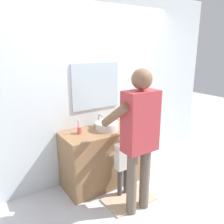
# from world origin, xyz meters

# --- Properties ---
(ground_plane) EXTENTS (14.00, 14.00, 0.00)m
(ground_plane) POSITION_xyz_m (0.00, 0.00, 0.00)
(ground_plane) COLOR silver
(back_wall) EXTENTS (4.40, 0.10, 2.70)m
(back_wall) POSITION_xyz_m (0.00, 0.62, 1.35)
(back_wall) COLOR silver
(back_wall) RESTS_ON ground
(vanity_cabinet) EXTENTS (1.25, 0.54, 0.81)m
(vanity_cabinet) POSITION_xyz_m (0.00, 0.30, 0.41)
(vanity_cabinet) COLOR olive
(vanity_cabinet) RESTS_ON ground
(sink_basin) EXTENTS (0.32, 0.32, 0.11)m
(sink_basin) POSITION_xyz_m (0.00, 0.28, 0.87)
(sink_basin) COLOR silver
(sink_basin) RESTS_ON vanity_cabinet
(faucet) EXTENTS (0.18, 0.14, 0.18)m
(faucet) POSITION_xyz_m (0.00, 0.48, 0.89)
(faucet) COLOR #B7BABF
(faucet) RESTS_ON vanity_cabinet
(toothbrush_cup) EXTENTS (0.07, 0.07, 0.21)m
(toothbrush_cup) POSITION_xyz_m (-0.38, 0.36, 0.86)
(toothbrush_cup) COLOR #D86666
(toothbrush_cup) RESTS_ON vanity_cabinet
(bath_mat) EXTENTS (0.64, 0.40, 0.02)m
(bath_mat) POSITION_xyz_m (0.00, -0.25, 0.01)
(bath_mat) COLOR #CCAD8E
(bath_mat) RESTS_ON ground
(child_toddler) EXTENTS (0.27, 0.27, 0.86)m
(child_toddler) POSITION_xyz_m (0.00, -0.10, 0.52)
(child_toddler) COLOR #47474C
(child_toddler) RESTS_ON ground
(adult_parent) EXTENTS (0.53, 0.56, 1.71)m
(adult_parent) POSITION_xyz_m (-0.02, -0.43, 1.03)
(adult_parent) COLOR #6B5B4C
(adult_parent) RESTS_ON ground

